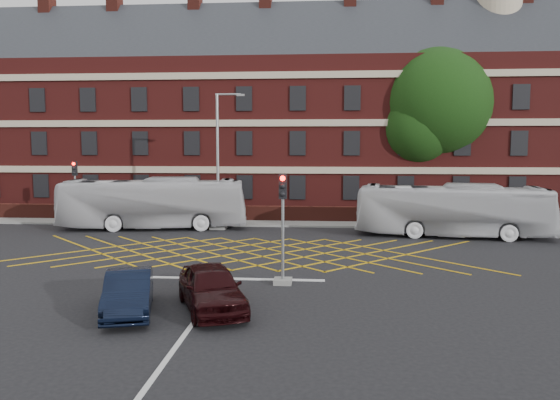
# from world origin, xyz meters

# --- Properties ---
(ground) EXTENTS (120.00, 120.00, 0.00)m
(ground) POSITION_xyz_m (0.00, 0.00, 0.00)
(ground) COLOR black
(ground) RESTS_ON ground
(victorian_building) EXTENTS (51.00, 12.17, 20.40)m
(victorian_building) POSITION_xyz_m (0.25, 22.00, 7.84)
(victorian_building) COLOR #591816
(victorian_building) RESTS_ON ground
(boundary_wall) EXTENTS (56.00, 0.50, 1.10)m
(boundary_wall) POSITION_xyz_m (0.00, 13.00, 0.55)
(boundary_wall) COLOR #4E1B15
(boundary_wall) RESTS_ON ground
(far_pavement) EXTENTS (60.00, 3.00, 0.12)m
(far_pavement) POSITION_xyz_m (0.00, 12.00, 0.06)
(far_pavement) COLOR slate
(far_pavement) RESTS_ON ground
(box_junction_hatching) EXTENTS (8.22, 8.22, 0.02)m
(box_junction_hatching) POSITION_xyz_m (0.00, 2.00, 0.01)
(box_junction_hatching) COLOR #CC990C
(box_junction_hatching) RESTS_ON ground
(stop_line) EXTENTS (8.00, 0.30, 0.02)m
(stop_line) POSITION_xyz_m (0.00, -3.50, 0.01)
(stop_line) COLOR silver
(stop_line) RESTS_ON ground
(centre_line) EXTENTS (0.15, 14.00, 0.02)m
(centre_line) POSITION_xyz_m (0.00, -10.00, 0.01)
(centre_line) COLOR silver
(centre_line) RESTS_ON ground
(bus_left) EXTENTS (12.10, 4.30, 3.30)m
(bus_left) POSITION_xyz_m (-6.93, 9.23, 1.65)
(bus_left) COLOR silver
(bus_left) RESTS_ON ground
(bus_right) EXTENTS (11.43, 4.08, 3.11)m
(bus_right) POSITION_xyz_m (11.48, 7.60, 1.56)
(bus_right) COLOR silver
(bus_right) RESTS_ON ground
(car_navy) EXTENTS (2.49, 4.32, 1.34)m
(car_navy) POSITION_xyz_m (-2.31, -8.15, 0.67)
(car_navy) COLOR black
(car_navy) RESTS_ON ground
(car_maroon) EXTENTS (3.32, 4.75, 1.50)m
(car_maroon) POSITION_xyz_m (0.29, -7.65, 0.75)
(car_maroon) COLOR black
(car_maroon) RESTS_ON ground
(deciduous_tree) EXTENTS (8.44, 8.41, 12.69)m
(deciduous_tree) POSITION_xyz_m (12.37, 17.89, 7.89)
(deciduous_tree) COLOR black
(deciduous_tree) RESTS_ON ground
(traffic_light_near) EXTENTS (0.70, 0.70, 4.27)m
(traffic_light_near) POSITION_xyz_m (2.37, -4.10, 1.76)
(traffic_light_near) COLOR slate
(traffic_light_near) RESTS_ON ground
(traffic_light_far) EXTENTS (0.70, 0.70, 4.27)m
(traffic_light_far) POSITION_xyz_m (-12.76, 10.63, 1.76)
(traffic_light_far) COLOR slate
(traffic_light_far) RESTS_ON ground
(street_lamp) EXTENTS (2.25, 1.00, 8.59)m
(street_lamp) POSITION_xyz_m (-2.71, 9.44, 2.93)
(street_lamp) COLOR slate
(street_lamp) RESTS_ON ground
(direction_signs) EXTENTS (1.10, 0.16, 2.20)m
(direction_signs) POSITION_xyz_m (-12.06, 10.86, 1.38)
(direction_signs) COLOR gray
(direction_signs) RESTS_ON ground
(utility_cabinet) EXTENTS (0.50, 0.44, 0.87)m
(utility_cabinet) POSITION_xyz_m (-0.18, -5.07, 0.43)
(utility_cabinet) COLOR #DFA50D
(utility_cabinet) RESTS_ON ground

